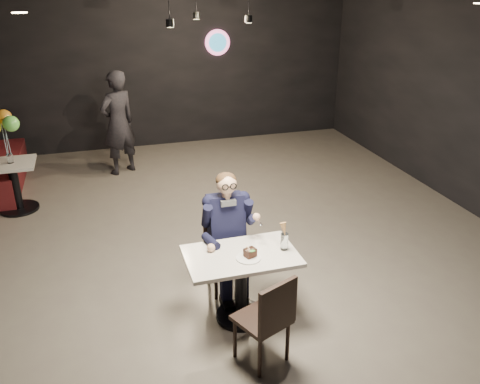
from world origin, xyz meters
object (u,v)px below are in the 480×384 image
object	(u,v)px
chair_near	(262,317)
passerby	(118,123)
main_table	(241,286)
seated_man	(227,232)
sundae_glass	(284,242)
booth_bench	(0,156)
side_table	(15,184)
balloon_vase	(10,158)
chair_far	(227,253)

from	to	relation	value
chair_near	passerby	world-z (taller)	passerby
main_table	seated_man	world-z (taller)	seated_man
sundae_glass	booth_bench	size ratio (longest dim) A/B	0.08
main_table	chair_near	bearing A→B (deg)	-90.00
main_table	side_table	size ratio (longest dim) A/B	1.34
seated_man	side_table	bearing A→B (deg)	130.48
side_table	sundae_glass	bearing A→B (deg)	-50.04
chair_near	balloon_vase	bearing A→B (deg)	97.67
sundae_glass	chair_far	bearing A→B (deg)	127.25
seated_man	sundae_glass	xyz separation A→B (m)	(0.44, -0.58, 0.12)
main_table	booth_bench	world-z (taller)	booth_bench
chair_near	sundae_glass	size ratio (longest dim) A/B	5.28
main_table	side_table	bearing A→B (deg)	125.63
side_table	passerby	world-z (taller)	passerby
chair_near	booth_bench	size ratio (longest dim) A/B	0.42
booth_bench	side_table	world-z (taller)	booth_bench
main_table	chair_far	world-z (taller)	chair_far
booth_bench	balloon_vase	world-z (taller)	booth_bench
main_table	passerby	xyz separation A→B (m)	(-0.83, 4.57, 0.53)
chair_far	booth_bench	world-z (taller)	booth_bench
chair_far	booth_bench	distance (m)	4.76
main_table	sundae_glass	world-z (taller)	sundae_glass
sundae_glass	main_table	bearing A→B (deg)	176.37
chair_near	sundae_glass	xyz separation A→B (m)	(0.44, 0.61, 0.38)
main_table	seated_man	xyz separation A→B (m)	(0.00, 0.55, 0.34)
balloon_vase	booth_bench	bearing A→B (deg)	106.70
main_table	balloon_vase	world-z (taller)	balloon_vase
main_table	passerby	size ratio (longest dim) A/B	0.61
main_table	seated_man	size ratio (longest dim) A/B	0.76
main_table	sundae_glass	size ratio (longest dim) A/B	6.31
main_table	booth_bench	bearing A→B (deg)	121.91
chair_far	seated_man	world-z (taller)	seated_man
main_table	chair_near	xyz separation A→B (m)	(0.00, -0.64, 0.09)
sundae_glass	chair_near	bearing A→B (deg)	-125.84
balloon_vase	main_table	bearing A→B (deg)	-54.37
seated_man	passerby	bearing A→B (deg)	101.72
sundae_glass	booth_bench	world-z (taller)	booth_bench
booth_bench	chair_far	bearing A→B (deg)	-54.59
chair_near	passerby	distance (m)	5.29
main_table	sundae_glass	xyz separation A→B (m)	(0.44, -0.03, 0.46)
chair_near	sundae_glass	distance (m)	0.84
main_table	booth_bench	distance (m)	5.22
balloon_vase	passerby	xyz separation A→B (m)	(1.62, 1.14, 0.08)
booth_bench	side_table	bearing A→B (deg)	-73.30
sundae_glass	seated_man	bearing A→B (deg)	127.25
chair_far	side_table	size ratio (longest dim) A/B	1.12
balloon_vase	side_table	bearing A→B (deg)	0.00
sundae_glass	passerby	size ratio (longest dim) A/B	0.10
side_table	seated_man	bearing A→B (deg)	-49.52
seated_man	side_table	size ratio (longest dim) A/B	1.75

